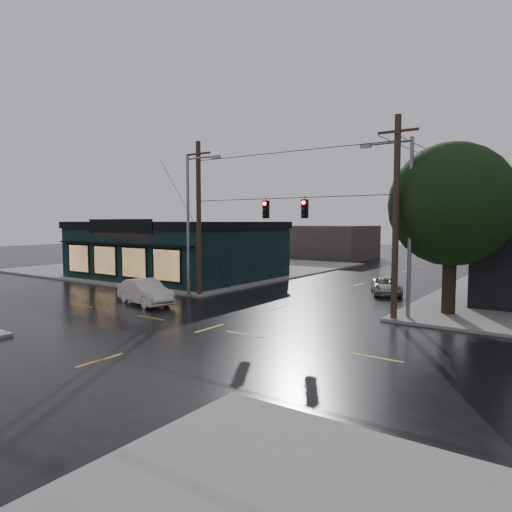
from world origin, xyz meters
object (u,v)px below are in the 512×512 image
Objects in this scene: utility_pole_nw at (200,296)px; corner_tree at (451,205)px; utility_pole_ne at (393,321)px; suv_silver at (386,286)px; sedan_cream at (145,292)px.

corner_tree is at bearing 10.74° from utility_pole_nw.
utility_pole_ne is 2.50× the size of suv_silver.
corner_tree is 17.87m from sedan_cream.
utility_pole_nw reaches higher than suv_silver.
utility_pole_nw is at bearing -169.26° from corner_tree.
corner_tree reaches higher than utility_pole_ne.
sedan_cream is 16.04m from suv_silver.
sedan_cream is (-15.71, -6.84, -5.08)m from corner_tree.
suv_silver is at bearing 134.46° from corner_tree.
utility_pole_ne reaches higher than sedan_cream.
sedan_cream is at bearing -163.78° from utility_pole_ne.
sedan_cream is 1.12× the size of suv_silver.
sedan_cream is at bearing -100.54° from utility_pole_nw.
sedan_cream is at bearing -155.44° from suv_silver.
corner_tree is 9.02m from suv_silver.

